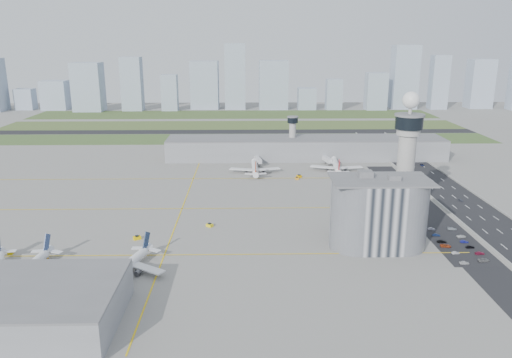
{
  "coord_description": "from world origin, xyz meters",
  "views": [
    {
      "loc": [
        -4.97,
        -224.7,
        87.76
      ],
      "look_at": [
        0.0,
        35.0,
        15.0
      ],
      "focal_mm": 35.0,
      "sensor_mm": 36.0,
      "label": 1
    }
  ],
  "objects_px": {
    "jet_bridge_far_0": "(256,159)",
    "car_lot_4": "(436,235)",
    "car_lot_2": "(446,246)",
    "car_lot_7": "(480,253)",
    "tug_3": "(210,225)",
    "car_lot_6": "(484,260)",
    "tug_1": "(43,258)",
    "car_hw_2": "(422,165)",
    "car_lot_9": "(464,242)",
    "car_lot_3": "(442,241)",
    "car_hw_4": "(383,148)",
    "car_lot_1": "(456,253)",
    "car_hw_1": "(461,200)",
    "control_tower": "(407,153)",
    "car_lot_0": "(464,263)",
    "car_lot_11": "(452,229)",
    "airplane_near_c": "(126,261)",
    "tug_4": "(299,176)",
    "jet_bridge_near_1": "(30,285)",
    "airplane_far_a": "(255,164)",
    "tug_0": "(11,252)",
    "tug_2": "(137,237)",
    "admin_building": "(378,213)",
    "airplane_near_b": "(26,264)",
    "airplane_far_b": "(336,162)",
    "car_lot_5": "(431,229)",
    "secondary_tower": "(292,133)",
    "car_lot_8": "(470,247)",
    "jet_bridge_far_1": "(324,159)"
  },
  "relations": [
    {
      "from": "jet_bridge_far_0",
      "to": "car_lot_4",
      "type": "relative_size",
      "value": 3.88
    },
    {
      "from": "car_lot_2",
      "to": "car_lot_7",
      "type": "bearing_deg",
      "value": -115.53
    },
    {
      "from": "tug_3",
      "to": "car_lot_6",
      "type": "relative_size",
      "value": 0.67
    },
    {
      "from": "tug_1",
      "to": "car_hw_2",
      "type": "distance_m",
      "value": 262.08
    },
    {
      "from": "car_lot_2",
      "to": "car_lot_9",
      "type": "xyz_separation_m",
      "value": [
        10.16,
        4.5,
        -0.06
      ]
    },
    {
      "from": "car_lot_3",
      "to": "car_hw_4",
      "type": "height_order",
      "value": "car_lot_3"
    },
    {
      "from": "car_lot_1",
      "to": "car_hw_1",
      "type": "bearing_deg",
      "value": -30.58
    },
    {
      "from": "control_tower",
      "to": "tug_1",
      "type": "distance_m",
      "value": 170.0
    },
    {
      "from": "tug_3",
      "to": "car_lot_4",
      "type": "bearing_deg",
      "value": -59.24
    },
    {
      "from": "car_lot_0",
      "to": "car_lot_4",
      "type": "relative_size",
      "value": 1.07
    },
    {
      "from": "tug_3",
      "to": "car_lot_11",
      "type": "bearing_deg",
      "value": -54.85
    },
    {
      "from": "car_lot_4",
      "to": "car_hw_2",
      "type": "bearing_deg",
      "value": -13.23
    },
    {
      "from": "airplane_near_c",
      "to": "car_lot_2",
      "type": "bearing_deg",
      "value": 117.15
    },
    {
      "from": "control_tower",
      "to": "tug_4",
      "type": "height_order",
      "value": "control_tower"
    },
    {
      "from": "jet_bridge_near_1",
      "to": "airplane_far_a",
      "type": "bearing_deg",
      "value": -16.62
    },
    {
      "from": "airplane_far_a",
      "to": "car_lot_7",
      "type": "xyz_separation_m",
      "value": [
        93.08,
        -137.46,
        -5.14
      ]
    },
    {
      "from": "control_tower",
      "to": "jet_bridge_near_1",
      "type": "distance_m",
      "value": 172.69
    },
    {
      "from": "car_lot_6",
      "to": "car_hw_1",
      "type": "distance_m",
      "value": 82.03
    },
    {
      "from": "tug_0",
      "to": "tug_2",
      "type": "relative_size",
      "value": 0.89
    },
    {
      "from": "tug_2",
      "to": "admin_building",
      "type": "bearing_deg",
      "value": 54.97
    },
    {
      "from": "airplane_near_b",
      "to": "jet_bridge_far_0",
      "type": "xyz_separation_m",
      "value": [
        91.46,
        180.97,
        -2.48
      ]
    },
    {
      "from": "tug_1",
      "to": "car_lot_3",
      "type": "bearing_deg",
      "value": -92.57
    },
    {
      "from": "airplane_far_b",
      "to": "car_lot_11",
      "type": "bearing_deg",
      "value": -157.3
    },
    {
      "from": "control_tower",
      "to": "tug_2",
      "type": "height_order",
      "value": "control_tower"
    },
    {
      "from": "tug_3",
      "to": "car_lot_0",
      "type": "height_order",
      "value": "tug_3"
    },
    {
      "from": "car_lot_5",
      "to": "car_hw_1",
      "type": "distance_m",
      "value": 53.9
    },
    {
      "from": "car_lot_6",
      "to": "secondary_tower",
      "type": "bearing_deg",
      "value": 10.37
    },
    {
      "from": "tug_2",
      "to": "car_lot_6",
      "type": "distance_m",
      "value": 149.51
    },
    {
      "from": "jet_bridge_near_1",
      "to": "tug_0",
      "type": "height_order",
      "value": "jet_bridge_near_1"
    },
    {
      "from": "secondary_tower",
      "to": "car_lot_5",
      "type": "xyz_separation_m",
      "value": [
        53.25,
        -153.39,
        -18.26
      ]
    },
    {
      "from": "car_lot_5",
      "to": "car_lot_8",
      "type": "xyz_separation_m",
      "value": [
        9.06,
        -21.85,
        0.1
      ]
    },
    {
      "from": "admin_building",
      "to": "car_lot_7",
      "type": "bearing_deg",
      "value": -13.35
    },
    {
      "from": "airplane_near_c",
      "to": "car_hw_4",
      "type": "distance_m",
      "value": 276.22
    },
    {
      "from": "car_lot_1",
      "to": "car_lot_5",
      "type": "bearing_deg",
      "value": -5.89
    },
    {
      "from": "jet_bridge_near_1",
      "to": "car_hw_1",
      "type": "bearing_deg",
      "value": -53.06
    },
    {
      "from": "tug_4",
      "to": "car_lot_3",
      "type": "relative_size",
      "value": 0.74
    },
    {
      "from": "jet_bridge_near_1",
      "to": "tug_3",
      "type": "xyz_separation_m",
      "value": [
        59.81,
        64.05,
        -1.94
      ]
    },
    {
      "from": "jet_bridge_far_1",
      "to": "car_hw_4",
      "type": "relative_size",
      "value": 3.88
    },
    {
      "from": "airplane_far_b",
      "to": "car_hw_1",
      "type": "height_order",
      "value": "airplane_far_b"
    },
    {
      "from": "tug_2",
      "to": "car_lot_5",
      "type": "height_order",
      "value": "tug_2"
    },
    {
      "from": "car_lot_11",
      "to": "car_hw_4",
      "type": "height_order",
      "value": "car_lot_11"
    },
    {
      "from": "tug_4",
      "to": "car_lot_11",
      "type": "xyz_separation_m",
      "value": [
        63.56,
        -95.78,
        -0.32
      ]
    },
    {
      "from": "tug_3",
      "to": "airplane_far_b",
      "type": "bearing_deg",
      "value": 1.4
    },
    {
      "from": "airplane_near_b",
      "to": "car_lot_7",
      "type": "height_order",
      "value": "airplane_near_b"
    },
    {
      "from": "car_lot_4",
      "to": "car_lot_5",
      "type": "height_order",
      "value": "car_lot_4"
    },
    {
      "from": "secondary_tower",
      "to": "tug_1",
      "type": "bearing_deg",
      "value": -122.96
    },
    {
      "from": "tug_0",
      "to": "car_lot_4",
      "type": "xyz_separation_m",
      "value": [
        188.08,
        16.37,
        -0.22
      ]
    },
    {
      "from": "tug_1",
      "to": "car_lot_9",
      "type": "height_order",
      "value": "tug_1"
    },
    {
      "from": "car_lot_2",
      "to": "secondary_tower",
      "type": "bearing_deg",
      "value": 26.27
    },
    {
      "from": "car_lot_9",
      "to": "car_lot_7",
      "type": "bearing_deg",
      "value": -171.35
    }
  ]
}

